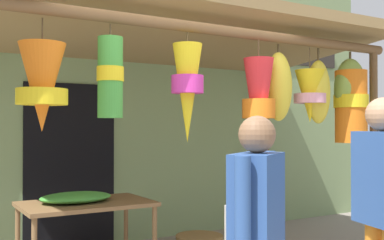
% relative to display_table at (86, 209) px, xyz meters
% --- Properties ---
extents(shop_facade, '(9.02, 0.29, 4.17)m').
position_rel_display_table_xyz_m(shop_facade, '(0.55, 1.07, 1.44)').
color(shop_facade, '#7A9360').
rests_on(shop_facade, ground_plane).
extents(market_stall_canopy, '(4.65, 2.41, 2.66)m').
position_rel_display_table_xyz_m(market_stall_canopy, '(1.08, -0.46, 1.57)').
color(market_stall_canopy, brown).
rests_on(market_stall_canopy, ground_plane).
extents(display_table, '(1.29, 0.84, 0.71)m').
position_rel_display_table_xyz_m(display_table, '(0.00, 0.00, 0.00)').
color(display_table, brown).
rests_on(display_table, ground_plane).
extents(flower_heap_on_table, '(0.73, 0.51, 0.10)m').
position_rel_display_table_xyz_m(flower_heap_on_table, '(-0.08, 0.02, 0.12)').
color(flower_heap_on_table, green).
rests_on(flower_heap_on_table, display_table).
extents(vendor_in_orange, '(0.31, 0.58, 1.67)m').
position_rel_display_table_xyz_m(vendor_in_orange, '(1.14, -2.68, 0.35)').
color(vendor_in_orange, orange).
rests_on(vendor_in_orange, ground_plane).
extents(shopper_by_bananas, '(0.50, 0.41, 1.54)m').
position_rel_display_table_xyz_m(shopper_by_bananas, '(0.09, -2.66, 0.26)').
color(shopper_by_bananas, '#2D5193').
rests_on(shopper_by_bananas, ground_plane).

